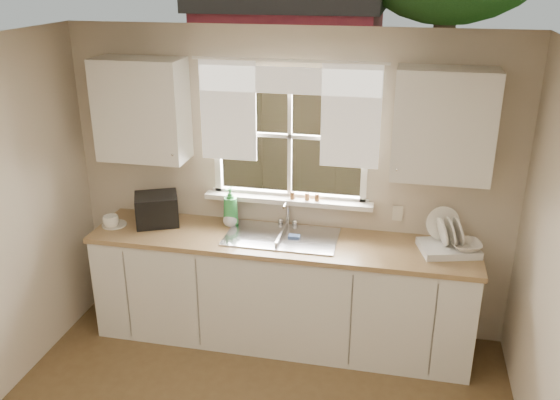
% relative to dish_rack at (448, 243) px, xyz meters
% --- Properties ---
extents(room_walls, '(3.62, 4.02, 2.50)m').
position_rel_dish_rack_xyz_m(room_walls, '(-1.27, -1.80, 0.26)').
color(room_walls, beige).
rests_on(room_walls, ground).
extents(ceiling, '(3.60, 4.00, 0.02)m').
position_rel_dish_rack_xyz_m(ceiling, '(-1.27, -1.74, 1.52)').
color(ceiling, silver).
rests_on(ceiling, room_walls).
extents(window, '(1.38, 0.16, 1.06)m').
position_rel_dish_rack_xyz_m(window, '(-1.27, 0.26, 0.51)').
color(window, white).
rests_on(window, room_walls).
extents(curtains, '(1.50, 0.03, 0.81)m').
position_rel_dish_rack_xyz_m(curtains, '(-1.27, 0.21, 0.95)').
color(curtains, white).
rests_on(curtains, room_walls).
extents(base_cabinets, '(3.00, 0.62, 0.87)m').
position_rel_dish_rack_xyz_m(base_cabinets, '(-1.27, -0.06, -0.54)').
color(base_cabinets, silver).
rests_on(base_cabinets, ground).
extents(countertop, '(3.04, 0.65, 0.04)m').
position_rel_dish_rack_xyz_m(countertop, '(-1.27, -0.06, -0.09)').
color(countertop, '#98774C').
rests_on(countertop, base_cabinets).
extents(upper_cabinet_left, '(0.70, 0.33, 0.80)m').
position_rel_dish_rack_xyz_m(upper_cabinet_left, '(-2.42, 0.09, 0.87)').
color(upper_cabinet_left, silver).
rests_on(upper_cabinet_left, room_walls).
extents(upper_cabinet_right, '(0.70, 0.33, 0.80)m').
position_rel_dish_rack_xyz_m(upper_cabinet_right, '(-0.12, 0.09, 0.87)').
color(upper_cabinet_right, silver).
rests_on(upper_cabinet_right, room_walls).
extents(wall_outlet, '(0.08, 0.01, 0.12)m').
position_rel_dish_rack_xyz_m(wall_outlet, '(-0.39, 0.25, 0.10)').
color(wall_outlet, beige).
rests_on(wall_outlet, room_walls).
extents(sill_jars, '(0.24, 0.04, 0.06)m').
position_rel_dish_rack_xyz_m(sill_jars, '(-1.12, 0.20, 0.20)').
color(sill_jars, brown).
rests_on(sill_jars, window).
extents(sink, '(0.88, 0.52, 0.40)m').
position_rel_dish_rack_xyz_m(sink, '(-1.27, -0.02, -0.14)').
color(sink, '#B7B7BC').
rests_on(sink, countertop).
extents(dish_rack, '(0.48, 0.41, 0.30)m').
position_rel_dish_rack_xyz_m(dish_rack, '(0.00, 0.00, 0.00)').
color(dish_rack, silver).
rests_on(dish_rack, countertop).
extents(bowl, '(0.26, 0.26, 0.06)m').
position_rel_dish_rack_xyz_m(bowl, '(0.12, -0.05, 0.01)').
color(bowl, white).
rests_on(bowl, dish_rack).
extents(soap_bottle_a, '(0.16, 0.16, 0.33)m').
position_rel_dish_rack_xyz_m(soap_bottle_a, '(-1.73, 0.13, 0.10)').
color(soap_bottle_a, green).
rests_on(soap_bottle_a, countertop).
extents(soap_bottle_b, '(0.10, 0.10, 0.19)m').
position_rel_dish_rack_xyz_m(soap_bottle_b, '(-1.73, 0.15, 0.03)').
color(soap_bottle_b, blue).
rests_on(soap_bottle_b, countertop).
extents(soap_bottle_c, '(0.12, 0.12, 0.15)m').
position_rel_dish_rack_xyz_m(soap_bottle_c, '(-1.73, 0.10, 0.01)').
color(soap_bottle_c, beige).
rests_on(soap_bottle_c, countertop).
extents(saucer, '(0.20, 0.20, 0.01)m').
position_rel_dish_rack_xyz_m(saucer, '(-2.67, -0.09, -0.06)').
color(saucer, silver).
rests_on(saucer, countertop).
extents(cup, '(0.16, 0.16, 0.10)m').
position_rel_dish_rack_xyz_m(cup, '(-2.67, -0.13, -0.02)').
color(cup, white).
rests_on(cup, countertop).
extents(black_appliance, '(0.43, 0.41, 0.25)m').
position_rel_dish_rack_xyz_m(black_appliance, '(-2.33, 0.03, 0.06)').
color(black_appliance, black).
rests_on(black_appliance, countertop).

